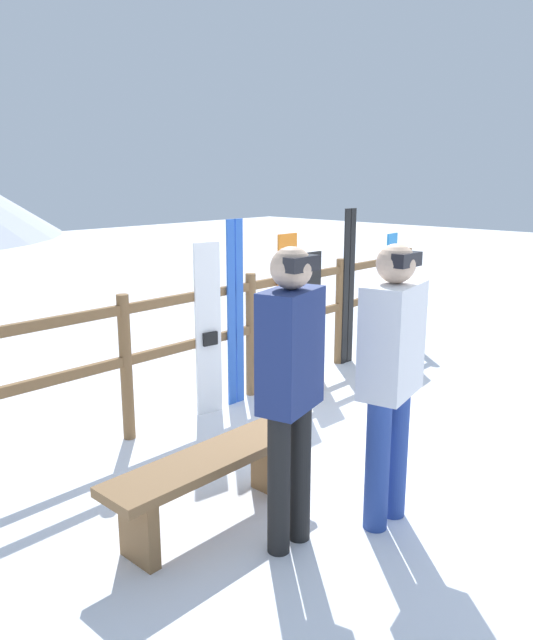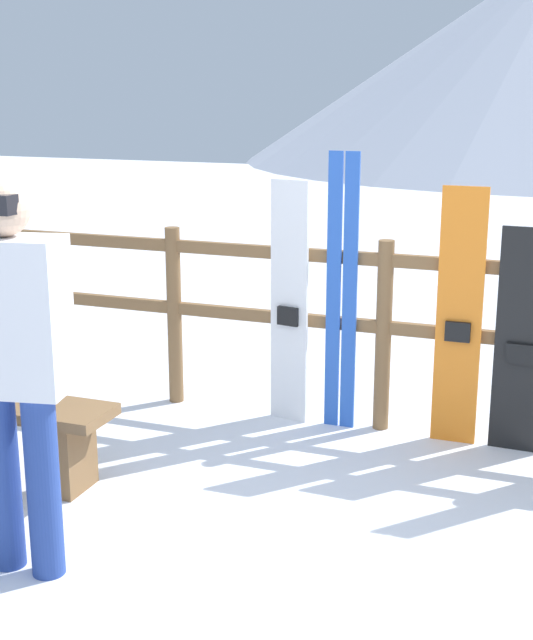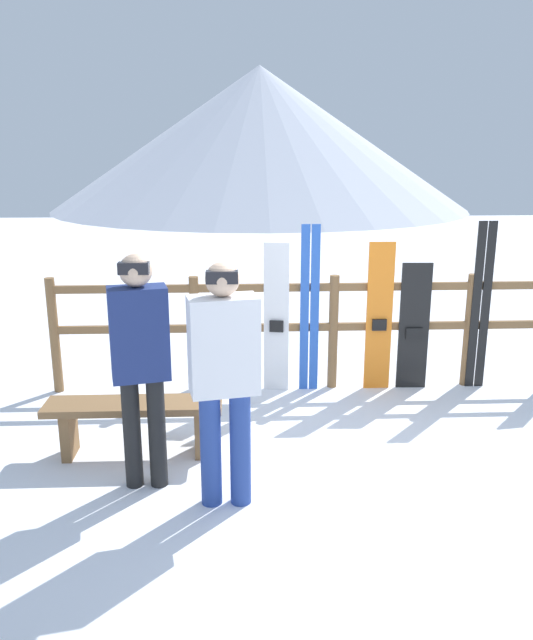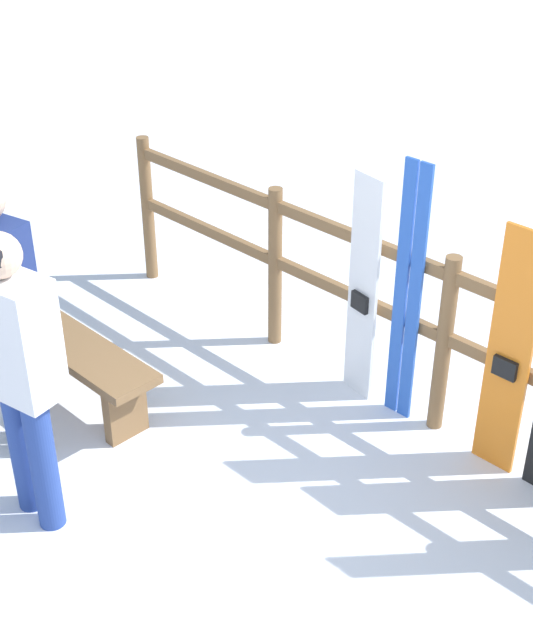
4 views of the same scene
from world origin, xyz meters
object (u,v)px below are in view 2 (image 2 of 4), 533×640
Objects in this scene: person_white at (14,355)px; snowboard_orange at (459,319)px; ski_pair_blue at (342,294)px; snowboard_black_stripe at (522,342)px; snowboard_white at (289,304)px.

person_white is 1.12× the size of snowboard_orange.
ski_pair_blue reaches higher than snowboard_black_stripe.
snowboard_white is 0.90× the size of ski_pair_blue.
snowboard_white is at bearing -179.45° from ski_pair_blue.
snowboard_white is 0.36m from ski_pair_blue.
ski_pair_blue is 0.74m from snowboard_orange.
snowboard_white is 1.16× the size of snowboard_black_stripe.
snowboard_black_stripe is at bearing -0.01° from snowboard_white.
ski_pair_blue is at bearing 179.74° from snowboard_orange.
snowboard_orange is at bearing 54.46° from person_white.
snowboard_white reaches higher than snowboard_black_stripe.
person_white is 1.00× the size of ski_pair_blue.
snowboard_black_stripe is (1.45, -0.00, -0.11)m from snowboard_white.
person_white is 2.71m from snowboard_orange.
snowboard_orange is (1.08, 0.00, 0.00)m from snowboard_white.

